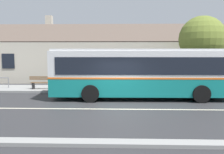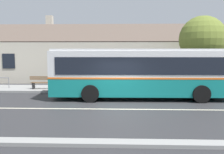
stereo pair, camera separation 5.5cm
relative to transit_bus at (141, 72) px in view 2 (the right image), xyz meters
name	(u,v)px [view 2 (the right image)]	position (x,y,z in m)	size (l,w,h in m)	color
ground_plane	(118,109)	(-1.34, -2.90, -1.63)	(300.00, 300.00, 0.00)	#2D2D30
sidewalk_far	(119,89)	(-1.34, 3.10, -1.56)	(60.00, 3.00, 0.15)	gray
curb_near	(116,143)	(-1.34, -7.65, -1.57)	(60.00, 0.50, 0.12)	gray
lane_divider_stripe	(118,109)	(-1.34, -2.90, -1.63)	(60.00, 0.16, 0.01)	beige
community_building	(112,60)	(-2.18, 11.65, 0.32)	(25.97, 10.62, 6.74)	beige
transit_bus	(141,72)	(0.00, 0.00, 0.00)	(10.79, 2.87, 3.03)	#147F7A
bench_by_building	(42,83)	(-6.92, 2.53, -1.07)	(1.59, 0.51, 0.94)	brown
street_tree_primary	(203,39)	(4.96, 4.17, 2.13)	(3.51, 3.51, 5.54)	#4C3828
bike_rack	(2,81)	(-10.13, 3.02, -0.95)	(1.16, 0.06, 0.78)	slate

